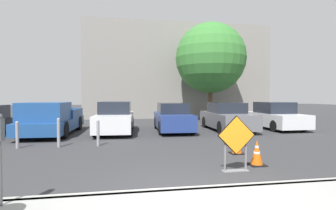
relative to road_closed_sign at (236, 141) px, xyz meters
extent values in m
plane|color=#333335|center=(-1.55, 8.67, -0.77)|extent=(96.00, 96.00, 0.00)
cube|color=#999993|center=(-1.55, -1.33, -0.70)|extent=(24.41, 0.20, 0.14)
cube|color=black|center=(0.00, 0.00, 0.14)|extent=(0.98, 0.02, 0.98)
cube|color=orange|center=(0.00, -0.02, 0.14)|extent=(0.93, 0.02, 0.93)
cube|color=slate|center=(0.00, 0.04, -0.76)|extent=(0.68, 0.20, 0.02)
cube|color=slate|center=(-0.28, 0.04, -0.32)|extent=(0.04, 0.04, 0.92)
cube|color=slate|center=(0.28, 0.04, -0.32)|extent=(0.04, 0.04, 0.92)
cube|color=black|center=(0.82, 0.48, -0.76)|extent=(0.43, 0.43, 0.03)
cone|color=#EA590F|center=(0.82, 0.48, -0.42)|extent=(0.32, 0.32, 0.66)
cylinder|color=white|center=(0.82, 0.48, -0.27)|extent=(0.10, 0.10, 0.06)
cylinder|color=white|center=(0.82, 0.48, -0.43)|extent=(0.18, 0.18, 0.06)
cube|color=black|center=(0.91, 1.94, -0.76)|extent=(0.44, 0.44, 0.03)
cone|color=#EA590F|center=(0.91, 1.94, -0.44)|extent=(0.32, 0.32, 0.61)
cylinder|color=white|center=(0.91, 1.94, -0.30)|extent=(0.10, 0.10, 0.06)
cylinder|color=white|center=(0.91, 1.94, -0.45)|extent=(0.18, 0.18, 0.06)
cylinder|color=black|center=(-8.50, 8.90, -0.44)|extent=(0.20, 0.67, 0.66)
cube|color=navy|center=(-6.24, 7.75, -0.29)|extent=(2.24, 5.27, 0.55)
cube|color=navy|center=(-6.29, 6.58, 0.41)|extent=(1.96, 2.15, 0.85)
cube|color=navy|center=(-6.16, 9.99, 0.21)|extent=(1.94, 0.18, 0.45)
cube|color=navy|center=(-5.23, 8.75, 0.21)|extent=(0.20, 2.50, 0.45)
cube|color=navy|center=(-7.17, 8.83, 0.21)|extent=(0.20, 2.50, 0.45)
cylinder|color=black|center=(-5.37, 6.16, -0.39)|extent=(0.27, 0.78, 0.77)
cylinder|color=black|center=(-7.24, 6.23, -0.39)|extent=(0.27, 0.78, 0.77)
cylinder|color=black|center=(-5.25, 9.27, -0.39)|extent=(0.27, 0.78, 0.77)
cylinder|color=black|center=(-7.12, 9.35, -0.39)|extent=(0.27, 0.78, 0.77)
cube|color=silver|center=(-3.18, 7.72, -0.18)|extent=(2.02, 4.60, 0.80)
cube|color=#1E232D|center=(-3.17, 7.84, 0.53)|extent=(1.66, 2.16, 0.63)
cylinder|color=black|center=(-2.46, 6.28, -0.42)|extent=(0.24, 0.71, 0.70)
cylinder|color=black|center=(-4.07, 6.38, -0.42)|extent=(0.24, 0.71, 0.70)
cylinder|color=black|center=(-2.29, 9.07, -0.42)|extent=(0.24, 0.71, 0.70)
cylinder|color=black|center=(-3.90, 9.17, -0.42)|extent=(0.24, 0.71, 0.70)
cube|color=navy|center=(-0.11, 7.80, -0.20)|extent=(1.89, 4.28, 0.78)
cube|color=#1E232D|center=(-0.11, 7.91, 0.47)|extent=(1.60, 2.00, 0.56)
cylinder|color=black|center=(0.63, 6.47, -0.43)|extent=(0.23, 0.69, 0.68)
cylinder|color=black|center=(-0.96, 6.53, -0.43)|extent=(0.23, 0.69, 0.68)
cylinder|color=black|center=(0.73, 9.08, -0.43)|extent=(0.23, 0.69, 0.68)
cylinder|color=black|center=(-0.86, 9.14, -0.43)|extent=(0.23, 0.69, 0.68)
cube|color=slate|center=(2.95, 7.72, -0.20)|extent=(1.97, 4.51, 0.79)
cube|color=#1E232D|center=(2.95, 7.83, 0.48)|extent=(1.69, 2.09, 0.57)
cylinder|color=black|center=(3.78, 6.31, -0.45)|extent=(0.22, 0.66, 0.66)
cylinder|color=black|center=(2.06, 6.35, -0.45)|extent=(0.22, 0.66, 0.66)
cylinder|color=black|center=(3.84, 9.08, -0.45)|extent=(0.22, 0.66, 0.66)
cylinder|color=black|center=(2.12, 9.12, -0.45)|extent=(0.22, 0.66, 0.66)
cube|color=silver|center=(6.02, 7.93, -0.24)|extent=(1.90, 4.26, 0.74)
cube|color=#1E232D|center=(6.02, 8.03, 0.46)|extent=(1.66, 1.97, 0.65)
cylinder|color=black|center=(6.89, 6.62, -0.47)|extent=(0.20, 0.62, 0.62)
cylinder|color=black|center=(5.16, 6.61, -0.47)|extent=(0.20, 0.62, 0.62)
cylinder|color=black|center=(6.87, 9.25, -0.47)|extent=(0.20, 0.62, 0.62)
cylinder|color=black|center=(5.15, 9.24, -0.47)|extent=(0.20, 0.62, 0.62)
cylinder|color=gray|center=(-3.72, 4.10, -0.31)|extent=(0.11, 0.11, 0.94)
sphere|color=gray|center=(-3.72, 4.10, 0.16)|extent=(0.12, 0.12, 0.12)
cylinder|color=gray|center=(-5.14, 4.10, -0.26)|extent=(0.11, 0.11, 1.03)
sphere|color=gray|center=(-5.14, 4.10, 0.25)|extent=(0.12, 0.12, 0.12)
cylinder|color=gray|center=(-6.56, 4.10, -0.31)|extent=(0.11, 0.11, 0.93)
sphere|color=gray|center=(-6.56, 4.10, 0.15)|extent=(0.12, 0.12, 0.12)
cylinder|color=#59595B|center=(-4.70, -1.60, -0.12)|extent=(0.06, 0.06, 1.04)
cube|color=gray|center=(2.19, 18.48, 3.40)|extent=(16.58, 5.00, 8.35)
cylinder|color=#513823|center=(3.94, 13.45, 0.64)|extent=(0.32, 0.32, 2.83)
sphere|color=#387A33|center=(3.94, 13.45, 4.10)|extent=(5.43, 5.43, 5.43)
camera|label=1|loc=(-2.77, -6.10, 1.10)|focal=28.00mm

